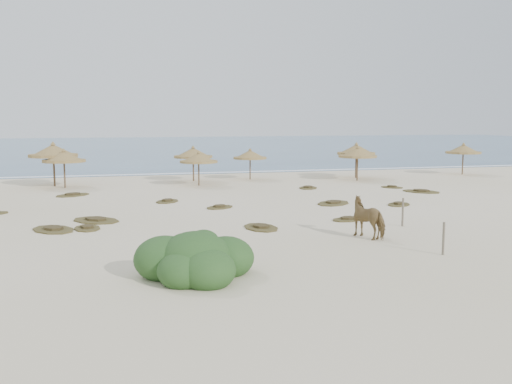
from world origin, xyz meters
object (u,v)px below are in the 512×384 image
at_px(palapa_1, 64,157).
at_px(bush, 196,260).
at_px(palapa_0, 53,151).
at_px(horse, 370,218).

xyz_separation_m(palapa_1, bush, (5.25, -24.44, -1.58)).
bearing_deg(palapa_1, bush, -77.88).
distance_m(palapa_0, horse, 25.62).
bearing_deg(palapa_0, palapa_1, -57.90).
distance_m(palapa_1, bush, 25.05).
height_order(horse, bush, horse).
distance_m(palapa_0, bush, 26.44).
relative_size(palapa_0, palapa_1, 1.18).
bearing_deg(bush, palapa_1, 102.12).
distance_m(palapa_1, horse, 24.16).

